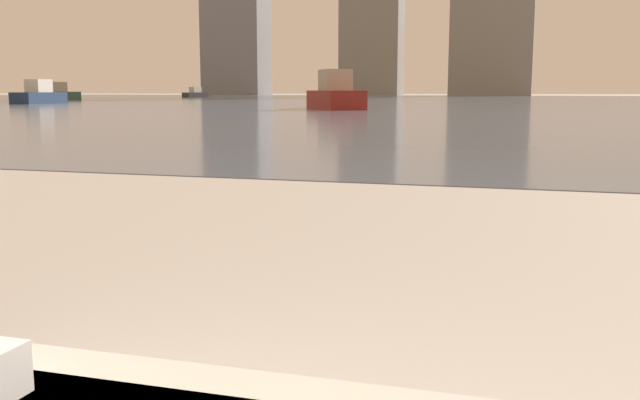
# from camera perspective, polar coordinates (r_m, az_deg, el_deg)

# --- Properties ---
(harbor_water) EXTENTS (180.00, 110.00, 0.01)m
(harbor_water) POSITION_cam_1_polar(r_m,az_deg,el_deg) (62.06, 16.21, 7.61)
(harbor_water) COLOR slate
(harbor_water) RESTS_ON ground_plane
(harbor_boat_0) EXTENTS (2.15, 3.60, 1.28)m
(harbor_boat_0) POSITION_cam_1_polar(r_m,az_deg,el_deg) (88.58, -9.94, 8.38)
(harbor_boat_0) COLOR #2D2D33
(harbor_boat_0) RESTS_ON harbor_water
(harbor_boat_2) EXTENTS (2.43, 4.51, 1.61)m
(harbor_boat_2) POSITION_cam_1_polar(r_m,az_deg,el_deg) (67.77, -20.34, 7.97)
(harbor_boat_2) COLOR #335647
(harbor_boat_2) RESTS_ON harbor_water
(harbor_boat_3) EXTENTS (1.69, 4.40, 1.63)m
(harbor_boat_3) POSITION_cam_1_polar(r_m,az_deg,el_deg) (52.41, -21.55, 7.82)
(harbor_boat_3) COLOR navy
(harbor_boat_3) RESTS_ON harbor_water
(harbor_boat_4) EXTENTS (4.09, 5.30, 1.92)m
(harbor_boat_4) POSITION_cam_1_polar(r_m,az_deg,el_deg) (35.40, 1.21, 8.39)
(harbor_boat_4) COLOR maroon
(harbor_boat_4) RESTS_ON harbor_water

